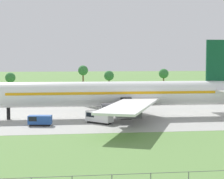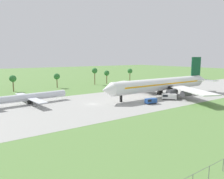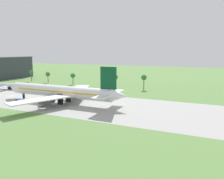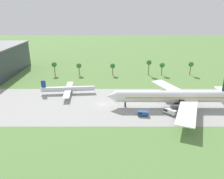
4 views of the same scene
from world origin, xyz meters
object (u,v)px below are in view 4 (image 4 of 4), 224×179
(baggage_tug, at_px, (169,111))
(fuel_truck, at_px, (142,113))
(regional_aircraft, at_px, (68,89))
(jet_airliner, at_px, (177,96))

(baggage_tug, distance_m, fuel_truck, 12.31)
(regional_aircraft, distance_m, baggage_tug, 56.64)
(jet_airliner, bearing_deg, fuel_truck, -152.16)
(regional_aircraft, bearing_deg, jet_airliner, -17.74)
(baggage_tug, height_order, fuel_truck, baggage_tug)
(baggage_tug, xyz_separation_m, fuel_truck, (-12.21, -1.55, -0.21))
(fuel_truck, bearing_deg, baggage_tug, 7.23)
(jet_airliner, height_order, regional_aircraft, jet_airliner)
(regional_aircraft, xyz_separation_m, baggage_tug, (50.45, -25.72, -1.23))
(fuel_truck, bearing_deg, regional_aircraft, 144.50)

